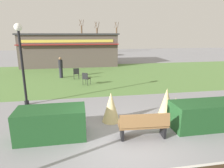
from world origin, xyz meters
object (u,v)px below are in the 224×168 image
at_px(tree_left_bg, 82,38).
at_px(parked_car_center_slot, 101,52).
at_px(lamppost_mid, 21,55).
at_px(person_strolling, 61,67).
at_px(parked_car_west_slot, 70,52).
at_px(trash_bin, 203,111).
at_px(cafe_chair_west, 76,73).
at_px(food_kiosk, 70,49).
at_px(park_bench, 144,125).
at_px(tree_right_bg, 116,39).
at_px(tree_center_bg, 97,40).
at_px(cafe_chair_east, 86,78).

bearing_deg(tree_left_bg, parked_car_center_slot, -64.60).
bearing_deg(lamppost_mid, person_strolling, 78.54).
bearing_deg(lamppost_mid, parked_car_west_slot, 86.66).
relative_size(trash_bin, person_strolling, 0.46).
bearing_deg(parked_car_west_slot, cafe_chair_west, -86.04).
bearing_deg(lamppost_mid, food_kiosk, 82.12).
xyz_separation_m(parked_car_west_slot, parked_car_center_slot, (5.18, 0.01, 0.00)).
xyz_separation_m(trash_bin, food_kiosk, (-5.97, 16.14, 1.40)).
bearing_deg(park_bench, food_kiosk, 99.88).
xyz_separation_m(lamppost_mid, trash_bin, (7.77, -3.13, -2.13)).
height_order(person_strolling, parked_car_west_slot, person_strolling).
bearing_deg(trash_bin, parked_car_center_slot, 92.90).
relative_size(tree_right_bg, tree_center_bg, 1.04).
height_order(lamppost_mid, tree_left_bg, tree_left_bg).
height_order(person_strolling, tree_left_bg, tree_left_bg).
height_order(cafe_chair_east, tree_center_bg, tree_center_bg).
bearing_deg(cafe_chair_west, tree_center_bg, 79.83).
distance_m(cafe_chair_west, tree_center_bg, 20.97).
bearing_deg(tree_left_bg, parked_car_west_slot, -109.26).
distance_m(parked_car_west_slot, tree_left_bg, 6.97).
distance_m(park_bench, parked_car_west_slot, 26.72).
relative_size(cafe_chair_west, tree_left_bg, 0.15).
xyz_separation_m(lamppost_mid, food_kiosk, (1.80, 13.01, -0.73)).
relative_size(parked_car_center_slot, tree_center_bg, 0.78).
relative_size(parked_car_west_slot, tree_right_bg, 0.74).
bearing_deg(cafe_chair_west, lamppost_mid, -114.75).
xyz_separation_m(park_bench, person_strolling, (-3.55, 10.29, 0.38)).
relative_size(lamppost_mid, parked_car_west_slot, 0.92).
relative_size(person_strolling, tree_center_bg, 0.30).
bearing_deg(cafe_chair_west, person_strolling, 148.75).
bearing_deg(park_bench, parked_car_center_slot, 86.35).
xyz_separation_m(trash_bin, tree_left_bg, (-4.27, 31.73, 2.30)).
height_order(cafe_chair_east, person_strolling, person_strolling).
relative_size(cafe_chair_east, tree_left_bg, 0.15).
bearing_deg(parked_car_west_slot, lamppost_mid, -93.34).
xyz_separation_m(lamppost_mid, person_strolling, (1.24, 6.12, -1.66)).
relative_size(cafe_chair_west, person_strolling, 0.53).
relative_size(tree_left_bg, tree_center_bg, 1.09).
bearing_deg(cafe_chair_west, food_kiosk, 95.06).
relative_size(trash_bin, food_kiosk, 0.07).
xyz_separation_m(person_strolling, parked_car_west_slot, (0.06, 16.20, -0.22)).
distance_m(tree_left_bg, tree_right_bg, 7.13).
relative_size(tree_left_bg, tree_right_bg, 1.05).
bearing_deg(trash_bin, cafe_chair_west, 121.94).
xyz_separation_m(trash_bin, tree_center_bg, (-1.61, 29.05, 2.05)).
distance_m(park_bench, cafe_chair_west, 9.82).
bearing_deg(tree_left_bg, person_strolling, -95.74).
bearing_deg(tree_center_bg, park_bench, -92.61).
bearing_deg(tree_right_bg, tree_left_bg, -169.56).
relative_size(trash_bin, parked_car_center_slot, 0.18).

